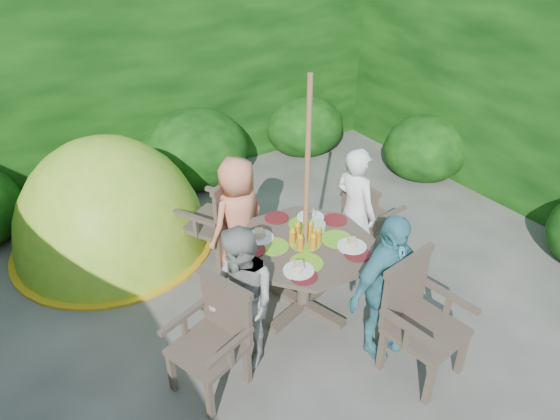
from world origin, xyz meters
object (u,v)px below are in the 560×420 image
child_back (239,219)px  dome_tent (117,244)px  garden_chair_back (219,218)px  child_right (354,211)px  patio_table (305,253)px  garden_chair_left (215,336)px  garden_chair_front (419,317)px  garden_chair_right (367,216)px  child_front (386,288)px  parasol_pole (306,206)px  child_left (242,300)px

child_back → dome_tent: size_ratio=0.51×
garden_chair_back → child_right: child_right is taller
patio_table → child_right: size_ratio=1.18×
patio_table → child_right: bearing=17.5°
garden_chair_left → garden_chair_front: 1.57m
patio_table → garden_chair_right: patio_table is taller
garden_chair_front → child_front: bearing=101.5°
parasol_pole → child_back: bearing=107.5°
patio_table → child_front: child_front is taller
garden_chair_right → child_back: child_back is taller
garden_chair_right → dome_tent: 2.77m
parasol_pole → garden_chair_left: size_ratio=2.50×
garden_chair_front → child_front: size_ratio=0.73×
patio_table → garden_chair_front: (0.34, -1.04, -0.10)m
child_front → dome_tent: (-1.42, 2.70, -0.66)m
parasol_pole → garden_chair_right: 1.28m
child_right → child_back: 1.13m
child_left → dome_tent: child_left is taller
child_left → dome_tent: size_ratio=0.49×
garden_chair_left → garden_chair_front: size_ratio=0.92×
parasol_pole → dome_tent: 2.52m
garden_chair_back → child_right: (1.08, -0.81, 0.15)m
parasol_pole → child_front: size_ratio=1.68×
garden_chair_front → child_back: (-0.58, 1.80, 0.13)m
child_front → garden_chair_right: bearing=48.0°
patio_table → child_front: bearing=-72.8°
garden_chair_right → child_right: child_right is taller
garden_chair_left → child_front: bearing=52.4°
garden_chair_back → garden_chair_right: bearing=124.6°
garden_chair_back → child_right: size_ratio=0.73×
garden_chair_back → child_back: (0.07, -0.29, 0.12)m
garden_chair_back → dome_tent: 1.34m
child_left → garden_chair_back: bearing=161.8°
garden_chair_left → dome_tent: (-0.12, 2.26, -0.47)m
garden_chair_front → child_right: (0.42, 1.28, 0.15)m
garden_chair_front → garden_chair_left: bearing=144.4°
garden_chair_left → child_back: (0.81, 1.09, 0.17)m
parasol_pole → child_left: (-0.76, -0.24, -0.48)m
child_back → child_front: bearing=93.4°
garden_chair_back → garden_chair_front: size_ratio=1.02×
child_right → child_left: 1.60m
parasol_pole → garden_chair_right: bearing=18.4°
patio_table → parasol_pole: bearing=-149.7°
garden_chair_back → dome_tent: dome_tent is taller
child_left → child_back: 1.13m
garden_chair_right → dome_tent: bearing=50.3°
garden_chair_back → child_left: child_left is taller
child_right → child_front: child_right is taller
garden_chair_back → parasol_pole: bearing=78.5°
garden_chair_left → child_right: 1.91m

